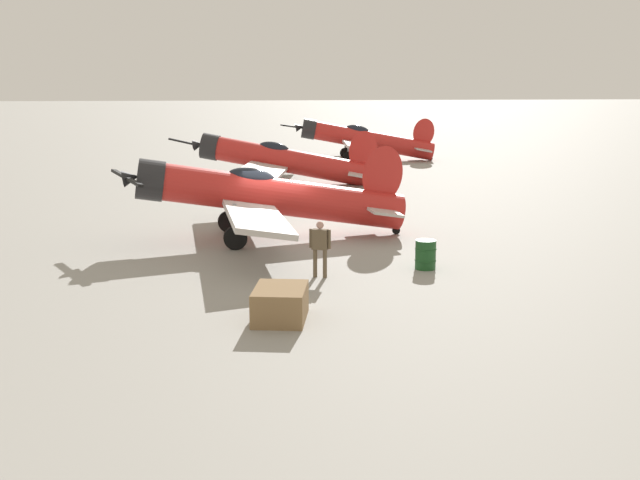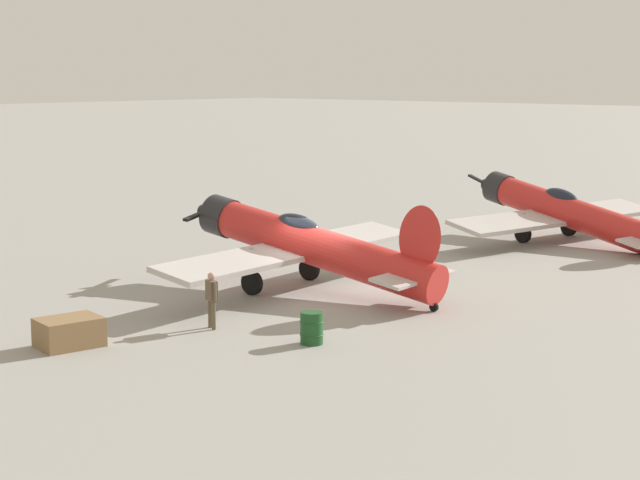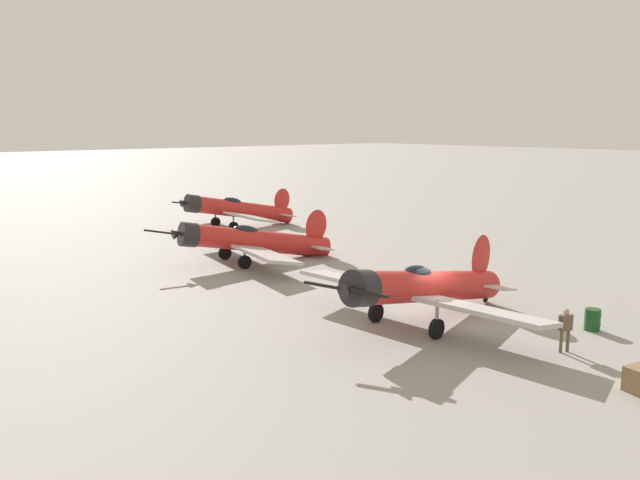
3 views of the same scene
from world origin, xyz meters
name	(u,v)px [view 2 (image 2 of 3)]	position (x,y,z in m)	size (l,w,h in m)	color
ground_plane	(320,293)	(0.00, 0.00, 0.00)	(400.00, 400.00, 0.00)	gray
airplane_foreground	(308,245)	(-0.50, -0.03, 1.58)	(10.65, 11.94, 3.37)	red
airplane_mid_apron	(568,213)	(1.24, 14.90, 1.30)	(11.46, 11.91, 3.24)	red
ground_crew_mechanic	(212,295)	(0.82, -5.67, 1.00)	(0.60, 0.38, 1.64)	brown
equipment_crate	(69,332)	(-0.60, -9.54, 0.39)	(1.50, 1.84, 0.79)	olive
fuel_drum	(312,328)	(4.10, -5.05, 0.44)	(0.66, 0.66, 0.88)	#19471E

